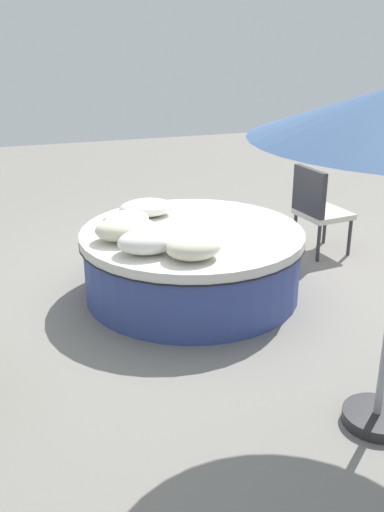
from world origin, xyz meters
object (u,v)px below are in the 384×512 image
throw_pillow_1 (126,219)px  throw_pillow_0 (146,208)px  throw_pillow_3 (148,241)px  throw_pillow_2 (126,229)px  patio_chair (317,205)px  round_bed (192,262)px  throw_pillow_4 (193,247)px

throw_pillow_1 → throw_pillow_0: bearing=-135.5°
throw_pillow_0 → throw_pillow_1: (0.26, 0.25, -0.01)m
throw_pillow_0 → throw_pillow_3: (0.22, 0.97, 0.02)m
throw_pillow_2 → throw_pillow_0: bearing=-119.0°
throw_pillow_1 → patio_chair: (-2.18, -0.28, -0.15)m
throw_pillow_3 → patio_chair: 2.38m
throw_pillow_0 → throw_pillow_3: bearing=77.0°
round_bed → throw_pillow_0: 0.74m
round_bed → throw_pillow_2: size_ratio=3.86×
throw_pillow_0 → throw_pillow_4: (-0.09, 1.21, 0.01)m
throw_pillow_4 → throw_pillow_3: bearing=-37.6°
throw_pillow_0 → patio_chair: bearing=-179.2°
throw_pillow_0 → throw_pillow_2: 0.70m
throw_pillow_0 → throw_pillow_3: 1.00m
throw_pillow_4 → patio_chair: bearing=-145.9°
round_bed → throw_pillow_2: 0.76m
round_bed → throw_pillow_1: size_ratio=4.80×
throw_pillow_1 → patio_chair: bearing=-172.7°
throw_pillow_1 → throw_pillow_2: throw_pillow_2 is taller
throw_pillow_4 → throw_pillow_0: bearing=-85.8°
throw_pillow_2 → throw_pillow_4: throw_pillow_2 is taller
round_bed → throw_pillow_3: bearing=39.2°
round_bed → patio_chair: bearing=-160.5°
patio_chair → throw_pillow_3: bearing=-72.5°
round_bed → throw_pillow_2: throw_pillow_2 is taller
throw_pillow_0 → patio_chair: 1.93m
throw_pillow_2 → patio_chair: patio_chair is taller
round_bed → throw_pillow_4: throw_pillow_4 is taller
throw_pillow_3 → throw_pillow_4: bearing=142.4°
throw_pillow_0 → throw_pillow_3: throw_pillow_3 is taller
throw_pillow_3 → throw_pillow_4: throw_pillow_3 is taller
throw_pillow_2 → throw_pillow_4: 0.74m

